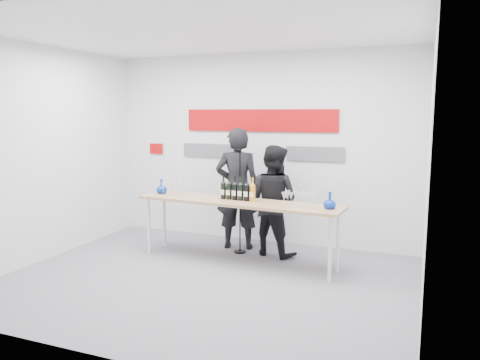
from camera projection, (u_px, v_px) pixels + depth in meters
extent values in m
plane|color=slate|center=(206.00, 280.00, 5.84)|extent=(5.00, 5.00, 0.00)
cube|color=silver|center=(260.00, 149.00, 7.46)|extent=(5.00, 0.04, 3.00)
cube|color=#A50709|center=(259.00, 120.00, 7.37)|extent=(2.50, 0.02, 0.35)
cube|color=#59595E|center=(208.00, 150.00, 7.77)|extent=(0.90, 0.02, 0.22)
cube|color=#59595E|center=(315.00, 154.00, 7.11)|extent=(0.90, 0.02, 0.22)
cube|color=#A50709|center=(156.00, 149.00, 8.14)|extent=(0.25, 0.02, 0.18)
cube|color=tan|center=(237.00, 202.00, 6.41)|extent=(2.96, 0.80, 0.04)
cylinder|color=silver|center=(149.00, 226.00, 6.90)|extent=(0.05, 0.05, 0.84)
cylinder|color=silver|center=(330.00, 249.00, 5.71)|extent=(0.05, 0.05, 0.84)
cylinder|color=silver|center=(164.00, 220.00, 7.24)|extent=(0.05, 0.05, 0.84)
cylinder|color=silver|center=(338.00, 241.00, 6.06)|extent=(0.05, 0.05, 0.84)
imported|color=black|center=(237.00, 189.00, 7.11)|extent=(0.76, 0.59, 1.85)
imported|color=black|center=(273.00, 200.00, 6.80)|extent=(0.92, 0.79, 1.61)
cylinder|color=black|center=(240.00, 252.00, 7.00)|extent=(0.18, 0.18, 0.02)
cylinder|color=black|center=(240.00, 203.00, 6.89)|extent=(0.02, 0.02, 1.51)
sphere|color=black|center=(239.00, 150.00, 6.75)|extent=(0.05, 0.05, 0.05)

